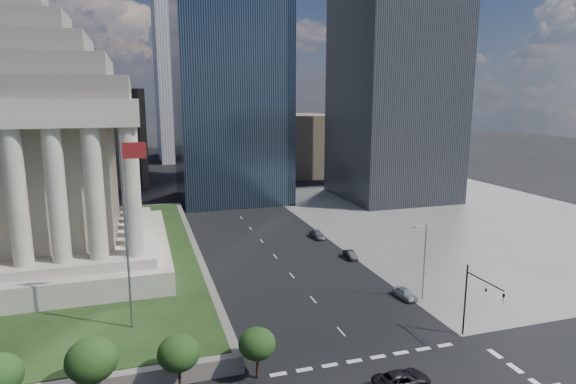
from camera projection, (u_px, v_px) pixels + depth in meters
name	position (u px, v px, depth m)	size (l,w,h in m)	color
ground	(221.00, 195.00, 128.28)	(500.00, 500.00, 0.00)	black
sidewalk_ne	(463.00, 217.00, 104.18)	(68.00, 90.00, 0.03)	slate
war_memorial	(33.00, 128.00, 65.53)	(34.00, 34.00, 39.00)	#A69E8B
flagpole	(127.00, 223.00, 48.18)	(2.52, 0.24, 20.00)	slate
midrise_glass	(230.00, 79.00, 118.40)	(26.00, 26.00, 60.00)	black
building_filler_ne	(299.00, 144.00, 163.78)	(20.00, 30.00, 20.00)	brown
building_filler_nw	(105.00, 137.00, 144.97)	(24.00, 30.00, 28.00)	brown
traffic_signal_ne	(477.00, 296.00, 50.02)	(0.30, 5.74, 8.00)	black
street_lamp_north	(423.00, 257.00, 60.78)	(2.13, 0.22, 10.00)	slate
pickup_truck	(402.00, 380.00, 42.93)	(2.45, 5.31, 1.48)	black
parked_sedan_near	(405.00, 293.00, 62.05)	(3.91, 1.57, 1.33)	#9B9FA4
parked_sedan_mid	(350.00, 255.00, 77.49)	(1.30, 3.72, 1.23)	black
parked_sedan_far	(317.00, 234.00, 88.76)	(4.44, 1.79, 1.51)	#5B5E63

